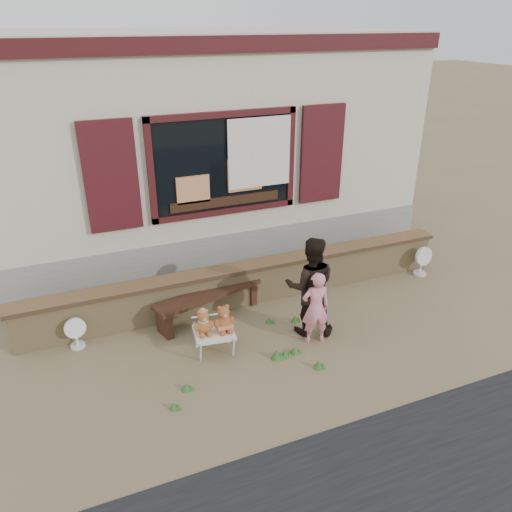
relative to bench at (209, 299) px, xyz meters
name	(u,v)px	position (x,y,z in m)	size (l,w,h in m)	color
ground	(272,333)	(0.72, -0.77, -0.33)	(80.00, 80.00, 0.00)	brown
shopfront	(184,137)	(0.72, 3.72, 1.67)	(8.04, 5.13, 4.00)	#BAB096
brick_wall	(247,283)	(0.72, 0.23, 0.01)	(7.10, 0.36, 0.67)	tan
bench	(209,299)	(0.00, 0.00, 0.00)	(1.78, 0.83, 0.45)	black
folding_chair	(214,333)	(-0.20, -0.86, -0.03)	(0.59, 0.54, 0.33)	silver
teddy_bear_left	(203,321)	(-0.34, -0.85, 0.19)	(0.27, 0.24, 0.37)	brown
teddy_bear_right	(224,317)	(-0.06, -0.88, 0.20)	(0.29, 0.25, 0.40)	brown
child	(316,308)	(1.20, -1.17, 0.22)	(0.40, 0.26, 1.10)	pink
adult	(310,286)	(1.24, -0.92, 0.43)	(0.73, 0.57, 1.51)	black
fan_left	(76,332)	(-1.95, -0.02, -0.09)	(0.30, 0.20, 0.48)	white
fan_right	(422,261)	(3.96, -0.09, -0.05)	(0.34, 0.23, 0.55)	silver
grass_tufts	(263,355)	(0.37, -1.28, -0.27)	(2.29, 1.38, 0.15)	#335F26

